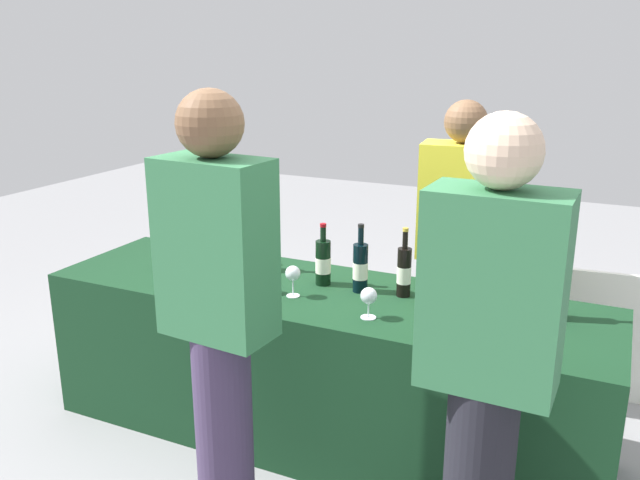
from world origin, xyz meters
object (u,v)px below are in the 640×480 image
Objects in this scene: wine_bottle_4 at (404,271)px; wine_glass_3 at (293,274)px; guest_1 at (487,362)px; wine_bottle_6 at (558,292)px; menu_board at (604,336)px; wine_bottle_3 at (360,267)px; wine_glass_1 at (170,264)px; wine_bottle_1 at (256,249)px; wine_bottle_2 at (323,262)px; wine_glass_0 at (162,253)px; guest_0 at (219,310)px; wine_glass_4 at (369,297)px; wine_bottle_5 at (527,292)px; wine_glass_5 at (435,303)px; wine_glass_2 at (258,274)px; server_pouring at (458,244)px; wine_bottle_0 at (225,243)px.

wine_bottle_4 reaches higher than wine_glass_3.
wine_bottle_6 is at bearing 82.86° from guest_1.
menu_board is (0.19, 0.87, -0.52)m from wine_bottle_6.
wine_bottle_3 is at bearing 135.07° from guest_1.
wine_bottle_1 is at bearing 49.91° from wine_glass_1.
wine_glass_1 reaches higher than menu_board.
wine_glass_0 is at bearing -170.01° from wine_bottle_2.
guest_0 is at bearing -86.56° from wine_glass_3.
menu_board is at bearing 35.70° from wine_bottle_2.
guest_0 reaches higher than wine_bottle_4.
guest_1 reaches higher than wine_bottle_3.
guest_0 reaches higher than guest_1.
wine_bottle_1 reaches higher than wine_glass_0.
wine_bottle_2 is at bearing 140.00° from wine_glass_4.
wine_glass_1 is at bearing -172.23° from wine_glass_3.
wine_glass_3 reaches higher than wine_glass_4.
wine_bottle_5 is 2.12× the size of wine_glass_3.
wine_glass_5 is at bearing 121.58° from guest_1.
wine_glass_2 is 0.99× the size of wine_glass_5.
wine_glass_2 is at bearing -7.76° from wine_glass_0.
wine_bottle_1 is 0.44m from wine_glass_1.
wine_glass_5 is 0.65m from guest_1.
wine_glass_5 is at bearing -124.41° from menu_board.
wine_bottle_6 reaches higher than wine_bottle_1.
menu_board is (1.49, 1.14, -0.50)m from wine_glass_2.
wine_glass_4 is at bearing -155.32° from wine_bottle_6.
server_pouring is at bearing 49.58° from wine_bottle_2.
wine_bottle_3 is 0.48m from wine_glass_2.
wine_glass_1 is at bearing -153.41° from menu_board.
wine_glass_2 is at bearing 113.02° from guest_0.
wine_glass_0 is 1.20m from wine_glass_4.
wine_glass_3 is (0.17, 0.03, 0.01)m from wine_glass_2.
server_pouring reaches higher than wine_bottle_4.
wine_bottle_4 is at bearing 7.64° from wine_glass_0.
guest_1 reaches higher than wine_bottle_0.
guest_0 reaches higher than wine_glass_5.
wine_glass_0 is 1.89m from guest_1.
wine_bottle_1 is 2.41× the size of wine_glass_1.
wine_glass_5 is at bearing -3.42° from wine_glass_0.
wine_glass_3 reaches higher than wine_glass_1.
wine_glass_1 is at bearing -164.16° from wine_bottle_4.
wine_glass_0 is 0.95× the size of wine_glass_5.
guest_1 reaches higher than wine_bottle_5.
wine_glass_4 is (0.57, -0.06, 0.00)m from wine_glass_2.
wine_bottle_3 is 2.57× the size of wine_glass_0.
guest_0 is at bearing -104.12° from wine_bottle_3.
wine_bottle_3 is at bearing 80.73° from guest_0.
wine_bottle_5 is 1.03m from wine_glass_3.
wine_bottle_4 is (0.80, -0.03, 0.00)m from wine_bottle_1.
wine_bottle_0 is at bearing 140.86° from wine_glass_2.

